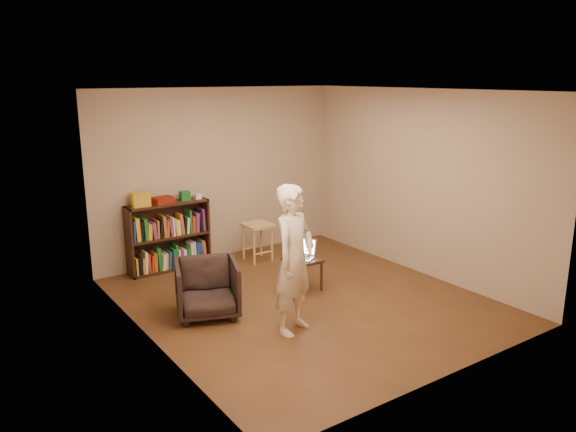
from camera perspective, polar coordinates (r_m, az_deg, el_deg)
floor at (r=7.19m, az=1.68°, el=-8.55°), size 4.50×4.50×0.00m
ceiling at (r=6.64m, az=1.85°, el=12.64°), size 4.50×4.50×0.00m
wall_back at (r=8.68m, az=-7.09°, el=4.26°), size 4.00×0.00×4.00m
wall_left at (r=5.87m, az=-14.19°, el=-0.84°), size 0.00×4.50×4.50m
wall_right at (r=8.12m, az=13.24°, el=3.31°), size 0.00×4.50×4.50m
bookshelf at (r=8.35m, az=-12.05°, el=-2.40°), size 1.20×0.30×1.00m
box_yellow at (r=8.04m, az=-14.73°, el=1.65°), size 0.26×0.20×0.20m
red_cloth at (r=8.15m, az=-12.58°, el=1.57°), size 0.30×0.24×0.09m
box_green at (r=8.30m, az=-10.44°, el=2.03°), size 0.14×0.14×0.13m
box_white at (r=8.37m, az=-9.15°, el=1.98°), size 0.09×0.09×0.07m
stool at (r=8.55m, az=-3.12°, el=-1.51°), size 0.40×0.40×0.58m
armchair at (r=6.72m, az=-8.22°, el=-7.31°), size 0.93×0.94×0.67m
side_table at (r=7.42m, az=1.47°, el=-4.88°), size 0.42×0.42×0.43m
laptop at (r=7.43m, az=1.43°, el=-3.80°), size 0.42×0.43×0.24m
person at (r=6.09m, az=0.63°, el=-4.46°), size 0.72×0.61×1.66m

